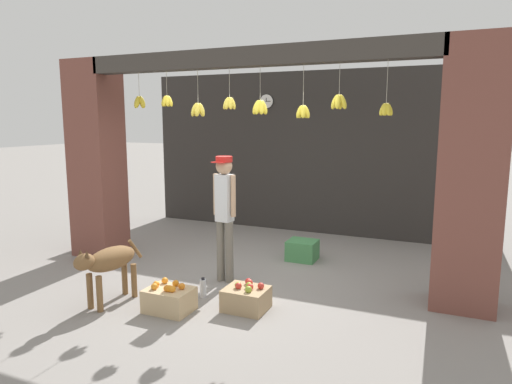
% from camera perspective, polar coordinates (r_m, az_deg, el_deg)
% --- Properties ---
extents(ground_plane, '(60.00, 60.00, 0.00)m').
position_cam_1_polar(ground_plane, '(6.25, -1.71, -11.21)').
color(ground_plane, gray).
extents(shop_back_wall, '(6.68, 0.12, 3.07)m').
position_cam_1_polar(shop_back_wall, '(8.79, 6.94, 4.85)').
color(shop_back_wall, '#2D2B28').
rests_on(shop_back_wall, ground_plane).
extents(shop_pillar_left, '(0.70, 0.60, 3.07)m').
position_cam_1_polar(shop_pillar_left, '(7.67, -19.27, 3.81)').
color(shop_pillar_left, brown).
rests_on(shop_pillar_left, ground_plane).
extents(shop_pillar_right, '(0.70, 0.60, 3.07)m').
position_cam_1_polar(shop_pillar_right, '(5.64, 25.24, 1.74)').
color(shop_pillar_right, brown).
rests_on(shop_pillar_right, ground_plane).
extents(storefront_awning, '(4.78, 0.28, 0.90)m').
position_cam_1_polar(storefront_awning, '(6.02, -1.37, 15.85)').
color(storefront_awning, '#3D3833').
extents(dog, '(0.37, 0.99, 0.74)m').
position_cam_1_polar(dog, '(5.67, -17.96, -8.34)').
color(dog, brown).
rests_on(dog, ground_plane).
extents(shopkeeper, '(0.34, 0.29, 1.69)m').
position_cam_1_polar(shopkeeper, '(6.04, -3.96, -2.05)').
color(shopkeeper, '#6B665B').
rests_on(shopkeeper, ground_plane).
extents(fruit_crate_oranges, '(0.52, 0.39, 0.33)m').
position_cam_1_polar(fruit_crate_oranges, '(5.43, -10.80, -13.00)').
color(fruit_crate_oranges, tan).
rests_on(fruit_crate_oranges, ground_plane).
extents(fruit_crate_apples, '(0.49, 0.41, 0.33)m').
position_cam_1_polar(fruit_crate_apples, '(5.37, -1.23, -13.11)').
color(fruit_crate_apples, tan).
rests_on(fruit_crate_apples, ground_plane).
extents(produce_box_green, '(0.44, 0.40, 0.31)m').
position_cam_1_polar(produce_box_green, '(7.18, 5.81, -7.25)').
color(produce_box_green, '#42844C').
rests_on(produce_box_green, ground_plane).
extents(water_bottle, '(0.08, 0.08, 0.25)m').
position_cam_1_polar(water_bottle, '(5.76, -6.63, -11.84)').
color(water_bottle, silver).
rests_on(water_bottle, ground_plane).
extents(wall_clock, '(0.28, 0.03, 0.28)m').
position_cam_1_polar(wall_clock, '(9.00, 1.33, 11.26)').
color(wall_clock, black).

